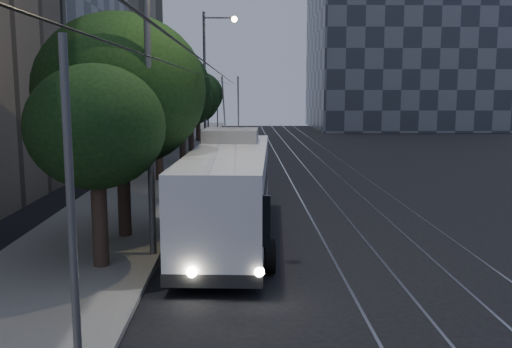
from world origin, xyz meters
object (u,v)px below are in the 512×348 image
at_px(car_white_a, 238,155).
at_px(car_white_b, 231,152).
at_px(car_white_c, 238,141).
at_px(car_white_d, 234,138).
at_px(streetlamp_near, 162,38).
at_px(trolleybus, 230,191).
at_px(pickup_silver, 207,179).
at_px(streetlamp_far, 210,71).

xyz_separation_m(car_white_a, car_white_b, (-0.54, 2.87, -0.09)).
distance_m(car_white_b, car_white_c, 6.86).
xyz_separation_m(car_white_d, streetlamp_near, (-1.67, -35.53, 5.96)).
distance_m(trolleybus, car_white_a, 18.89).
height_order(trolleybus, car_white_c, trolleybus).
height_order(car_white_b, car_white_c, car_white_c).
height_order(pickup_silver, car_white_c, pickup_silver).
relative_size(car_white_a, car_white_d, 1.14).
height_order(car_white_a, streetlamp_near, streetlamp_near).
distance_m(trolleybus, streetlamp_far, 24.58).
relative_size(car_white_d, streetlamp_far, 0.34).
bearing_deg(car_white_b, pickup_silver, -76.84).
xyz_separation_m(pickup_silver, streetlamp_far, (-0.64, 16.17, 5.63)).
distance_m(car_white_c, car_white_d, 4.55).
distance_m(trolleybus, car_white_d, 33.13).
height_order(car_white_b, streetlamp_near, streetlamp_near).
bearing_deg(car_white_b, trolleybus, -72.24).
bearing_deg(pickup_silver, streetlamp_far, 108.59).
height_order(car_white_d, streetlamp_far, streetlamp_far).
bearing_deg(streetlamp_far, pickup_silver, -87.74).
relative_size(pickup_silver, streetlamp_far, 0.53).
bearing_deg(pickup_silver, car_white_a, 98.88).
distance_m(car_white_b, car_white_d, 11.37).
relative_size(car_white_b, car_white_d, 1.17).
bearing_deg(streetlamp_far, car_white_d, 79.56).
relative_size(trolleybus, car_white_b, 2.86).
bearing_deg(car_white_c, car_white_d, 95.83).
xyz_separation_m(pickup_silver, car_white_c, (1.44, 20.71, -0.07)).
bearing_deg(car_white_a, trolleybus, -114.74).
distance_m(trolleybus, car_white_c, 28.59).
bearing_deg(car_white_d, streetlamp_near, -91.43).
bearing_deg(streetlamp_far, car_white_c, 65.41).
bearing_deg(pickup_silver, car_white_c, 102.35).
bearing_deg(trolleybus, car_white_a, 92.78).
relative_size(trolleybus, car_white_a, 2.93).
bearing_deg(car_white_a, car_white_d, 67.49).
height_order(trolleybus, pickup_silver, trolleybus).
distance_m(streetlamp_near, streetlamp_far, 26.46).
distance_m(pickup_silver, streetlamp_near, 11.82).
distance_m(trolleybus, car_white_b, 21.76).
distance_m(car_white_b, streetlamp_far, 6.44).
bearing_deg(streetlamp_far, car_white_b, -56.21).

